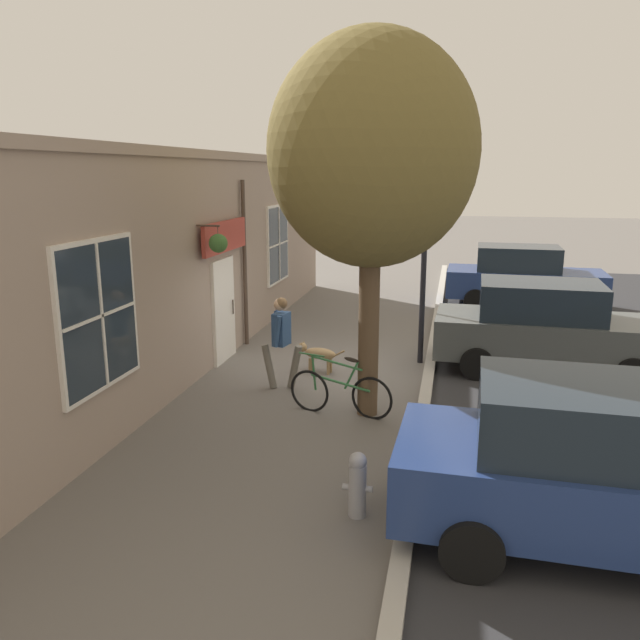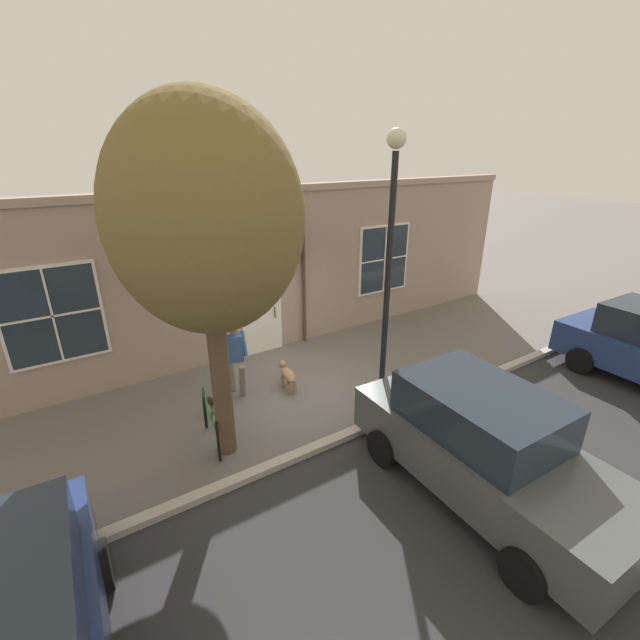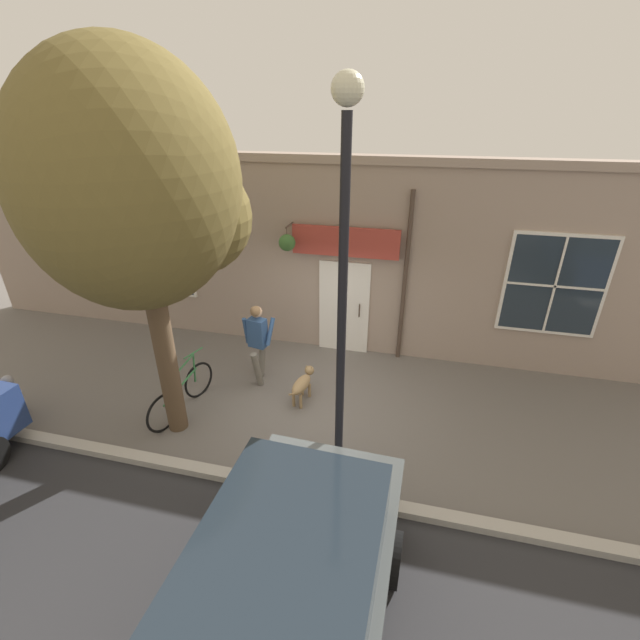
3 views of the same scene
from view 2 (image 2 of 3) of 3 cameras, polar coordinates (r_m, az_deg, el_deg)
ground_plane at (r=9.66m, az=-3.44°, el=-9.28°), size 90.00×90.00×0.00m
curb_and_road at (r=6.54m, az=27.62°, el=-31.15°), size 10.10×28.00×0.12m
storefront_facade at (r=10.78m, az=-9.85°, el=6.03°), size 0.95×18.00×4.18m
pedestrian_walking at (r=9.23m, az=-11.32°, el=-4.27°), size 0.77×0.61×1.66m
dog_on_leash at (r=9.53m, az=-4.39°, el=-7.17°), size 1.03×0.34×0.59m
street_tree_by_curb at (r=6.61m, az=-14.66°, el=12.44°), size 3.11×2.80×5.80m
leaning_bicycle at (r=8.23m, az=-14.35°, el=-13.02°), size 1.72×0.36×1.00m
parked_car_mid_block at (r=7.11m, az=20.99°, el=-15.25°), size 4.35×2.04×1.75m
street_lamp at (r=7.53m, az=9.30°, el=9.55°), size 0.32×0.32×5.31m
fire_hydrant at (r=7.50m, az=-35.38°, el=-20.86°), size 0.34×0.20×0.77m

